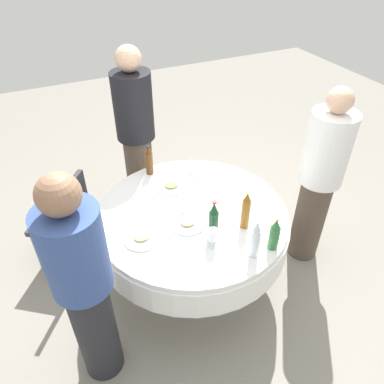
% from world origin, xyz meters
% --- Properties ---
extents(ground_plane, '(10.00, 10.00, 0.00)m').
position_xyz_m(ground_plane, '(0.00, 0.00, 0.00)').
color(ground_plane, gray).
extents(dining_table, '(1.46, 1.46, 0.74)m').
position_xyz_m(dining_table, '(0.00, 0.00, 0.59)').
color(dining_table, white).
rests_on(dining_table, ground_plane).
extents(bottle_dark_green_front, '(0.07, 0.07, 0.29)m').
position_xyz_m(bottle_dark_green_front, '(0.03, -0.28, 0.88)').
color(bottle_dark_green_front, '#194728').
rests_on(bottle_dark_green_front, dining_table).
extents(bottle_amber_rear, '(0.06, 0.06, 0.31)m').
position_xyz_m(bottle_amber_rear, '(0.27, -0.30, 0.88)').
color(bottle_amber_rear, '#8C5619').
rests_on(bottle_amber_rear, dining_table).
extents(bottle_green_north, '(0.07, 0.07, 0.26)m').
position_xyz_m(bottle_green_north, '(0.33, -0.55, 0.86)').
color(bottle_green_north, '#2D6B38').
rests_on(bottle_green_north, dining_table).
extents(bottle_brown_south, '(0.06, 0.06, 0.27)m').
position_xyz_m(bottle_brown_south, '(-0.11, 0.62, 0.86)').
color(bottle_brown_south, '#593314').
rests_on(bottle_brown_south, dining_table).
extents(bottle_clear_outer, '(0.06, 0.06, 0.29)m').
position_xyz_m(bottle_clear_outer, '(0.18, -0.56, 0.88)').
color(bottle_clear_outer, silver).
rests_on(bottle_clear_outer, dining_table).
extents(wine_glass_south, '(0.06, 0.06, 0.14)m').
position_xyz_m(wine_glass_south, '(-0.03, 0.07, 0.84)').
color(wine_glass_south, white).
rests_on(wine_glass_south, dining_table).
extents(wine_glass_outer, '(0.07, 0.07, 0.15)m').
position_xyz_m(wine_glass_outer, '(-0.03, -0.38, 0.85)').
color(wine_glass_outer, white).
rests_on(wine_glass_outer, dining_table).
extents(plate_inner, '(0.24, 0.24, 0.04)m').
position_xyz_m(plate_inner, '(-0.02, 0.35, 0.75)').
color(plate_inner, white).
rests_on(plate_inner, dining_table).
extents(plate_east, '(0.24, 0.24, 0.04)m').
position_xyz_m(plate_east, '(-0.09, -0.11, 0.75)').
color(plate_east, white).
rests_on(plate_east, dining_table).
extents(plate_right, '(0.25, 0.25, 0.04)m').
position_xyz_m(plate_right, '(-0.43, -0.11, 0.75)').
color(plate_right, white).
rests_on(plate_right, dining_table).
extents(fork_rear, '(0.15, 0.13, 0.00)m').
position_xyz_m(fork_rear, '(-0.24, 0.20, 0.74)').
color(fork_rear, silver).
rests_on(fork_rear, dining_table).
extents(spoon_north, '(0.13, 0.15, 0.00)m').
position_xyz_m(spoon_north, '(-0.36, -0.41, 0.74)').
color(spoon_north, silver).
rests_on(spoon_north, dining_table).
extents(fork_south, '(0.18, 0.03, 0.00)m').
position_xyz_m(fork_south, '(-0.57, 0.10, 0.74)').
color(fork_south, silver).
rests_on(fork_south, dining_table).
extents(folded_napkin, '(0.21, 0.21, 0.02)m').
position_xyz_m(folded_napkin, '(0.28, 0.46, 0.75)').
color(folded_napkin, white).
rests_on(folded_napkin, dining_table).
extents(person_front, '(0.34, 0.34, 1.59)m').
position_xyz_m(person_front, '(1.05, -0.16, 0.83)').
color(person_front, '#4C3F33').
rests_on(person_front, ground_plane).
extents(person_rear, '(0.34, 0.34, 1.61)m').
position_xyz_m(person_rear, '(-0.88, -0.44, 0.85)').
color(person_rear, '#26262B').
rests_on(person_rear, ground_plane).
extents(person_north, '(0.34, 0.34, 1.71)m').
position_xyz_m(person_north, '(-0.10, 0.98, 0.90)').
color(person_north, '#4C3F33').
rests_on(person_north, ground_plane).
extents(chair_west, '(0.56, 0.56, 0.87)m').
position_xyz_m(chair_west, '(-0.86, 0.62, 0.52)').
color(chair_west, '#2D2D33').
rests_on(chair_west, ground_plane).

